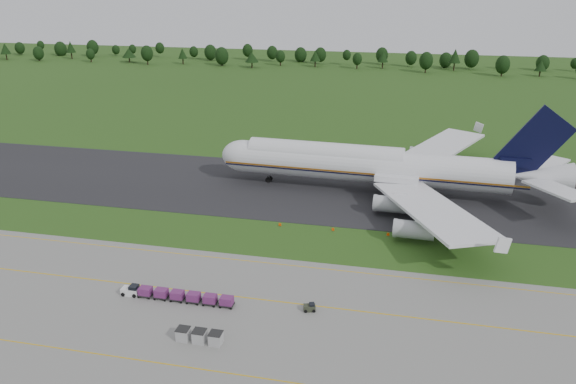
% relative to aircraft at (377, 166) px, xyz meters
% --- Properties ---
extents(ground, '(600.00, 600.00, 0.00)m').
position_rel_aircraft_xyz_m(ground, '(-17.30, -30.24, -6.52)').
color(ground, '#244815').
rests_on(ground, ground).
extents(apron, '(300.00, 52.00, 0.06)m').
position_rel_aircraft_xyz_m(apron, '(-17.30, -64.24, -6.49)').
color(apron, slate).
rests_on(apron, ground).
extents(taxiway, '(300.00, 40.00, 0.08)m').
position_rel_aircraft_xyz_m(taxiway, '(-17.30, -2.24, -6.48)').
color(taxiway, black).
rests_on(taxiway, ground).
extents(apron_markings, '(300.00, 30.20, 0.01)m').
position_rel_aircraft_xyz_m(apron_markings, '(-17.30, -57.22, -6.45)').
color(apron_markings, gold).
rests_on(apron_markings, apron).
extents(tree_line, '(529.16, 22.39, 11.74)m').
position_rel_aircraft_xyz_m(tree_line, '(-2.11, 188.35, -0.41)').
color(tree_line, black).
rests_on(tree_line, ground).
extents(aircraft, '(81.09, 79.19, 22.83)m').
position_rel_aircraft_xyz_m(aircraft, '(0.00, 0.00, 0.00)').
color(aircraft, silver).
rests_on(aircraft, ground).
extents(baggage_train, '(18.60, 1.69, 1.62)m').
position_rel_aircraft_xyz_m(baggage_train, '(-27.28, -55.29, -5.58)').
color(baggage_train, white).
rests_on(baggage_train, apron).
extents(utility_cart, '(2.00, 1.50, 0.98)m').
position_rel_aircraft_xyz_m(utility_cart, '(-6.15, -53.75, -5.98)').
color(utility_cart, '#2C3122').
rests_on(utility_cart, apron).
extents(uld_row, '(6.60, 1.80, 1.78)m').
position_rel_aircraft_xyz_m(uld_row, '(-19.71, -64.68, -5.56)').
color(uld_row, '#A1A1A1').
rests_on(uld_row, apron).
extents(edge_markers, '(33.30, 0.30, 0.60)m').
position_rel_aircraft_xyz_m(edge_markers, '(-1.26, -24.12, -6.24)').
color(edge_markers, '#F14607').
rests_on(edge_markers, ground).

